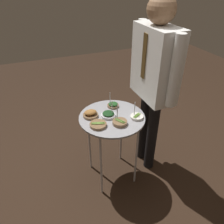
{
  "coord_description": "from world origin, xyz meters",
  "views": [
    {
      "loc": [
        1.51,
        -0.61,
        1.87
      ],
      "look_at": [
        0.0,
        0.0,
        0.81
      ],
      "focal_mm": 35.0,
      "sensor_mm": 36.0,
      "label": 1
    }
  ],
  "objects_px": {
    "bowl_spinach_back_left": "(108,115)",
    "bowl_asparagus_far_rim": "(137,116)",
    "bowl_spinach_back_right": "(113,105)",
    "bowl_roast_front_center": "(91,114)",
    "serving_cart": "(112,123)",
    "bowl_asparagus_front_right": "(98,125)",
    "waiter_figure": "(154,72)",
    "bowl_asparagus_mid_left": "(120,122)"
  },
  "relations": [
    {
      "from": "bowl_spinach_back_left",
      "to": "serving_cart",
      "type": "bearing_deg",
      "value": 60.51
    },
    {
      "from": "serving_cart",
      "to": "bowl_asparagus_mid_left",
      "type": "xyz_separation_m",
      "value": [
        0.13,
        0.02,
        0.08
      ]
    },
    {
      "from": "serving_cart",
      "to": "bowl_asparagus_far_rim",
      "type": "height_order",
      "value": "bowl_asparagus_far_rim"
    },
    {
      "from": "bowl_asparagus_front_right",
      "to": "bowl_roast_front_center",
      "type": "distance_m",
      "value": 0.16
    },
    {
      "from": "waiter_figure",
      "to": "bowl_spinach_back_left",
      "type": "bearing_deg",
      "value": -86.27
    },
    {
      "from": "bowl_spinach_back_left",
      "to": "bowl_roast_front_center",
      "type": "distance_m",
      "value": 0.16
    },
    {
      "from": "serving_cart",
      "to": "waiter_figure",
      "type": "relative_size",
      "value": 0.44
    },
    {
      "from": "bowl_asparagus_front_right",
      "to": "bowl_asparagus_far_rim",
      "type": "bearing_deg",
      "value": 87.7
    },
    {
      "from": "bowl_spinach_back_right",
      "to": "bowl_roast_front_center",
      "type": "height_order",
      "value": "bowl_spinach_back_right"
    },
    {
      "from": "serving_cart",
      "to": "bowl_asparagus_far_rim",
      "type": "bearing_deg",
      "value": 63.41
    },
    {
      "from": "bowl_asparagus_front_right",
      "to": "bowl_asparagus_mid_left",
      "type": "relative_size",
      "value": 0.83
    },
    {
      "from": "waiter_figure",
      "to": "bowl_roast_front_center",
      "type": "bearing_deg",
      "value": -92.94
    },
    {
      "from": "bowl_spinach_back_left",
      "to": "bowl_roast_front_center",
      "type": "relative_size",
      "value": 1.22
    },
    {
      "from": "serving_cart",
      "to": "bowl_roast_front_center",
      "type": "distance_m",
      "value": 0.21
    },
    {
      "from": "bowl_asparagus_far_rim",
      "to": "waiter_figure",
      "type": "bearing_deg",
      "value": 122.43
    },
    {
      "from": "bowl_asparagus_mid_left",
      "to": "bowl_roast_front_center",
      "type": "relative_size",
      "value": 1.27
    },
    {
      "from": "bowl_asparagus_far_rim",
      "to": "bowl_roast_front_center",
      "type": "xyz_separation_m",
      "value": [
        -0.18,
        -0.38,
        0.01
      ]
    },
    {
      "from": "bowl_spinach_back_right",
      "to": "bowl_asparagus_far_rim",
      "type": "bearing_deg",
      "value": 26.19
    },
    {
      "from": "serving_cart",
      "to": "bowl_spinach_back_right",
      "type": "distance_m",
      "value": 0.19
    },
    {
      "from": "serving_cart",
      "to": "bowl_spinach_back_left",
      "type": "height_order",
      "value": "bowl_spinach_back_left"
    },
    {
      "from": "serving_cart",
      "to": "bowl_roast_front_center",
      "type": "relative_size",
      "value": 5.52
    },
    {
      "from": "bowl_spinach_back_right",
      "to": "bowl_spinach_back_left",
      "type": "bearing_deg",
      "value": -36.14
    },
    {
      "from": "serving_cart",
      "to": "bowl_asparagus_front_right",
      "type": "bearing_deg",
      "value": -62.1
    },
    {
      "from": "bowl_asparagus_far_rim",
      "to": "bowl_spinach_back_left",
      "type": "bearing_deg",
      "value": -116.97
    },
    {
      "from": "bowl_asparagus_mid_left",
      "to": "bowl_roast_front_center",
      "type": "distance_m",
      "value": 0.29
    },
    {
      "from": "serving_cart",
      "to": "bowl_spinach_back_right",
      "type": "bearing_deg",
      "value": 154.86
    },
    {
      "from": "bowl_spinach_back_left",
      "to": "bowl_asparagus_mid_left",
      "type": "bearing_deg",
      "value": 18.79
    },
    {
      "from": "bowl_asparagus_front_right",
      "to": "bowl_asparagus_far_rim",
      "type": "relative_size",
      "value": 0.97
    },
    {
      "from": "bowl_asparagus_front_right",
      "to": "bowl_asparagus_far_rim",
      "type": "height_order",
      "value": "bowl_asparagus_far_rim"
    },
    {
      "from": "bowl_spinach_back_left",
      "to": "bowl_spinach_back_right",
      "type": "distance_m",
      "value": 0.17
    },
    {
      "from": "bowl_asparagus_far_rim",
      "to": "waiter_figure",
      "type": "relative_size",
      "value": 0.09
    },
    {
      "from": "bowl_spinach_back_right",
      "to": "bowl_asparagus_front_right",
      "type": "relative_size",
      "value": 1.1
    },
    {
      "from": "bowl_asparagus_front_right",
      "to": "bowl_asparagus_far_rim",
      "type": "xyz_separation_m",
      "value": [
        0.01,
        0.36,
        0.0
      ]
    },
    {
      "from": "bowl_spinach_back_right",
      "to": "bowl_roast_front_center",
      "type": "xyz_separation_m",
      "value": [
        0.08,
        -0.25,
        0.01
      ]
    },
    {
      "from": "bowl_spinach_back_left",
      "to": "bowl_spinach_back_right",
      "type": "xyz_separation_m",
      "value": [
        -0.14,
        0.1,
        -0.0
      ]
    },
    {
      "from": "serving_cart",
      "to": "bowl_asparagus_front_right",
      "type": "xyz_separation_m",
      "value": [
        0.09,
        -0.16,
        0.08
      ]
    },
    {
      "from": "bowl_spinach_back_left",
      "to": "bowl_asparagus_far_rim",
      "type": "xyz_separation_m",
      "value": [
        0.12,
        0.23,
        -0.01
      ]
    },
    {
      "from": "bowl_spinach_back_right",
      "to": "bowl_roast_front_center",
      "type": "bearing_deg",
      "value": -72.5
    },
    {
      "from": "bowl_spinach_back_left",
      "to": "waiter_figure",
      "type": "bearing_deg",
      "value": 93.73
    },
    {
      "from": "bowl_spinach_back_left",
      "to": "bowl_asparagus_far_rim",
      "type": "height_order",
      "value": "bowl_spinach_back_left"
    },
    {
      "from": "bowl_asparagus_far_rim",
      "to": "bowl_roast_front_center",
      "type": "distance_m",
      "value": 0.42
    },
    {
      "from": "serving_cart",
      "to": "bowl_spinach_back_right",
      "type": "xyz_separation_m",
      "value": [
        -0.16,
        0.07,
        0.09
      ]
    }
  ]
}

